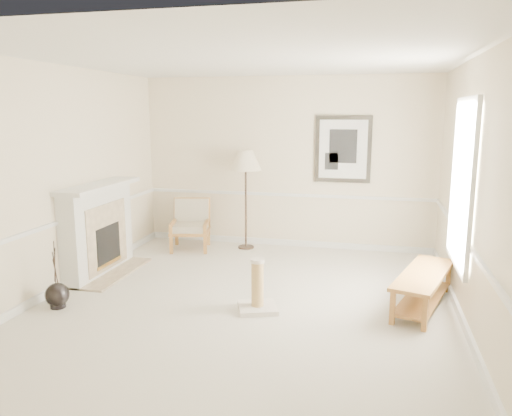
{
  "coord_description": "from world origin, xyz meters",
  "views": [
    {
      "loc": [
        1.46,
        -5.65,
        2.3
      ],
      "look_at": [
        -0.05,
        0.7,
        1.04
      ],
      "focal_mm": 35.0,
      "sensor_mm": 36.0,
      "label": 1
    }
  ],
  "objects_px": {
    "bench": "(423,284)",
    "armchair": "(191,222)",
    "scratching_post": "(257,294)",
    "floor_vase": "(57,295)",
    "floor_lamp": "(246,163)"
  },
  "relations": [
    {
      "from": "armchair",
      "to": "scratching_post",
      "type": "relative_size",
      "value": 1.34
    },
    {
      "from": "bench",
      "to": "armchair",
      "type": "bearing_deg",
      "value": 152.78
    },
    {
      "from": "armchair",
      "to": "scratching_post",
      "type": "distance_m",
      "value": 3.0
    },
    {
      "from": "armchair",
      "to": "bench",
      "type": "height_order",
      "value": "armchair"
    },
    {
      "from": "floor_lamp",
      "to": "scratching_post",
      "type": "bearing_deg",
      "value": -72.67
    },
    {
      "from": "floor_lamp",
      "to": "scratching_post",
      "type": "height_order",
      "value": "floor_lamp"
    },
    {
      "from": "floor_vase",
      "to": "armchair",
      "type": "height_order",
      "value": "armchair"
    },
    {
      "from": "scratching_post",
      "to": "armchair",
      "type": "bearing_deg",
      "value": 125.69
    },
    {
      "from": "floor_vase",
      "to": "armchair",
      "type": "bearing_deg",
      "value": 78.33
    },
    {
      "from": "floor_vase",
      "to": "armchair",
      "type": "relative_size",
      "value": 0.98
    },
    {
      "from": "armchair",
      "to": "floor_vase",
      "type": "bearing_deg",
      "value": -114.72
    },
    {
      "from": "armchair",
      "to": "bench",
      "type": "distance_m",
      "value": 4.1
    },
    {
      "from": "floor_vase",
      "to": "bench",
      "type": "height_order",
      "value": "floor_vase"
    },
    {
      "from": "floor_lamp",
      "to": "bench",
      "type": "height_order",
      "value": "floor_lamp"
    },
    {
      "from": "floor_vase",
      "to": "bench",
      "type": "relative_size",
      "value": 0.53
    }
  ]
}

